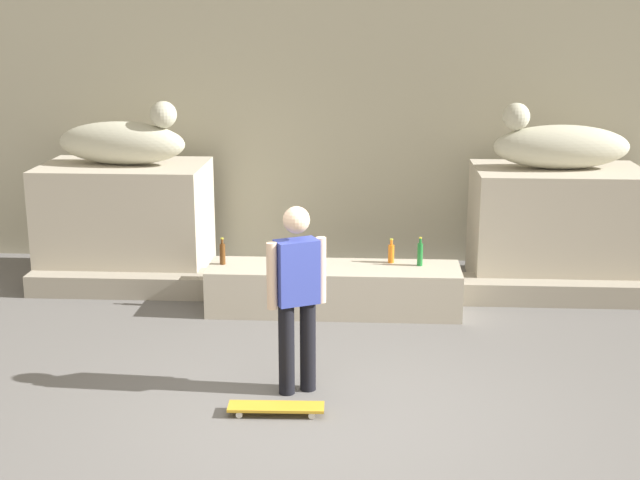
{
  "coord_description": "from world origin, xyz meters",
  "views": [
    {
      "loc": [
        0.39,
        -6.77,
        3.28
      ],
      "look_at": [
        -0.09,
        1.51,
        1.1
      ],
      "focal_mm": 49.82,
      "sensor_mm": 36.0,
      "label": 1
    }
  ],
  "objects_px": {
    "skateboard": "(276,407)",
    "bottle_brown": "(222,253)",
    "bottle_green": "(420,254)",
    "bottle_orange": "(391,253)",
    "statue_reclining_right": "(558,145)",
    "statue_reclining_left": "(124,141)",
    "skater": "(297,292)"
  },
  "relations": [
    {
      "from": "statue_reclining_left",
      "to": "skater",
      "type": "height_order",
      "value": "statue_reclining_left"
    },
    {
      "from": "bottle_orange",
      "to": "bottle_brown",
      "type": "xyz_separation_m",
      "value": [
        -1.87,
        -0.17,
        0.01
      ]
    },
    {
      "from": "statue_reclining_right",
      "to": "bottle_brown",
      "type": "distance_m",
      "value": 4.13
    },
    {
      "from": "skater",
      "to": "bottle_brown",
      "type": "relative_size",
      "value": 5.52
    },
    {
      "from": "skater",
      "to": "bottle_green",
      "type": "height_order",
      "value": "skater"
    },
    {
      "from": "statue_reclining_left",
      "to": "bottle_brown",
      "type": "distance_m",
      "value": 2.05
    },
    {
      "from": "statue_reclining_left",
      "to": "bottle_green",
      "type": "relative_size",
      "value": 5.13
    },
    {
      "from": "skateboard",
      "to": "bottle_orange",
      "type": "relative_size",
      "value": 2.93
    },
    {
      "from": "statue_reclining_left",
      "to": "bottle_brown",
      "type": "relative_size",
      "value": 5.49
    },
    {
      "from": "skateboard",
      "to": "bottle_brown",
      "type": "height_order",
      "value": "bottle_brown"
    },
    {
      "from": "statue_reclining_right",
      "to": "bottle_green",
      "type": "bearing_deg",
      "value": 29.83
    },
    {
      "from": "statue_reclining_left",
      "to": "bottle_orange",
      "type": "bearing_deg",
      "value": -8.52
    },
    {
      "from": "statue_reclining_left",
      "to": "skater",
      "type": "distance_m",
      "value": 4.13
    },
    {
      "from": "statue_reclining_right",
      "to": "skateboard",
      "type": "xyz_separation_m",
      "value": [
        -2.96,
        -3.77,
        -1.65
      ]
    },
    {
      "from": "bottle_orange",
      "to": "bottle_brown",
      "type": "bearing_deg",
      "value": -174.66
    },
    {
      "from": "skater",
      "to": "skateboard",
      "type": "relative_size",
      "value": 2.07
    },
    {
      "from": "bottle_orange",
      "to": "bottle_brown",
      "type": "distance_m",
      "value": 1.88
    },
    {
      "from": "statue_reclining_left",
      "to": "skater",
      "type": "relative_size",
      "value": 0.99
    },
    {
      "from": "statue_reclining_right",
      "to": "skateboard",
      "type": "distance_m",
      "value": 5.06
    },
    {
      "from": "statue_reclining_left",
      "to": "bottle_orange",
      "type": "xyz_separation_m",
      "value": [
        3.22,
        -0.94,
        -1.09
      ]
    },
    {
      "from": "statue_reclining_left",
      "to": "skateboard",
      "type": "xyz_separation_m",
      "value": [
        2.22,
        -3.76,
        -1.65
      ]
    },
    {
      "from": "bottle_green",
      "to": "bottle_orange",
      "type": "distance_m",
      "value": 0.33
    },
    {
      "from": "skateboard",
      "to": "bottle_brown",
      "type": "bearing_deg",
      "value": 106.57
    },
    {
      "from": "statue_reclining_right",
      "to": "bottle_green",
      "type": "relative_size",
      "value": 5.02
    },
    {
      "from": "statue_reclining_left",
      "to": "bottle_green",
      "type": "bearing_deg",
      "value": -8.64
    },
    {
      "from": "statue_reclining_right",
      "to": "bottle_brown",
      "type": "height_order",
      "value": "statue_reclining_right"
    },
    {
      "from": "skateboard",
      "to": "bottle_green",
      "type": "xyz_separation_m",
      "value": [
        1.31,
        2.72,
        0.59
      ]
    },
    {
      "from": "statue_reclining_left",
      "to": "bottle_orange",
      "type": "height_order",
      "value": "statue_reclining_left"
    },
    {
      "from": "statue_reclining_right",
      "to": "skater",
      "type": "xyz_separation_m",
      "value": [
        -2.82,
        -3.3,
        -0.79
      ]
    },
    {
      "from": "skateboard",
      "to": "bottle_brown",
      "type": "xyz_separation_m",
      "value": [
        -0.87,
        2.65,
        0.57
      ]
    },
    {
      "from": "skateboard",
      "to": "skater",
      "type": "bearing_deg",
      "value": 71.83
    },
    {
      "from": "bottle_green",
      "to": "bottle_orange",
      "type": "relative_size",
      "value": 1.18
    }
  ]
}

